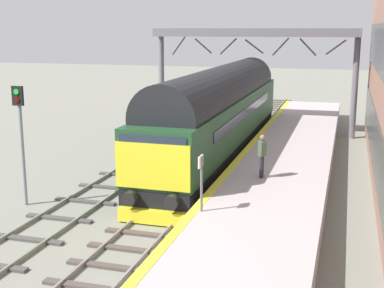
{
  "coord_description": "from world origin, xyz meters",
  "views": [
    {
      "loc": [
        6.1,
        -19.36,
        6.54
      ],
      "look_at": [
        0.2,
        0.69,
        1.96
      ],
      "focal_mm": 49.66,
      "sensor_mm": 36.0,
      "label": 1
    }
  ],
  "objects": [
    {
      "name": "ground_plane",
      "position": [
        0.0,
        0.0,
        0.0
      ],
      "size": [
        140.0,
        140.0,
        0.0
      ],
      "primitive_type": "plane",
      "color": "gray",
      "rests_on": "ground"
    },
    {
      "name": "track_main",
      "position": [
        0.0,
        0.0,
        0.05
      ],
      "size": [
        2.5,
        60.0,
        0.15
      ],
      "color": "gray",
      "rests_on": "ground"
    },
    {
      "name": "track_adjacent_west",
      "position": [
        -3.3,
        0.0,
        0.06
      ],
      "size": [
        2.5,
        60.0,
        0.15
      ],
      "color": "slate",
      "rests_on": "ground"
    },
    {
      "name": "station_platform",
      "position": [
        3.6,
        0.0,
        0.5
      ],
      "size": [
        4.0,
        44.0,
        1.01
      ],
      "color": "#B9ABAD",
      "rests_on": "ground"
    },
    {
      "name": "diesel_locomotive",
      "position": [
        0.0,
        6.35,
        2.49
      ],
      "size": [
        2.74,
        19.74,
        4.68
      ],
      "color": "black",
      "rests_on": "ground"
    },
    {
      "name": "signal_post_mid",
      "position": [
        -5.33,
        -2.8,
        2.8
      ],
      "size": [
        0.44,
        0.22,
        4.5
      ],
      "color": "gray",
      "rests_on": "ground"
    },
    {
      "name": "platform_number_sign",
      "position": [
        1.97,
        -4.33,
        2.18
      ],
      "size": [
        0.1,
        0.44,
        1.75
      ],
      "color": "slate",
      "rests_on": "station_platform"
    },
    {
      "name": "waiting_passenger",
      "position": [
        3.16,
        -0.02,
        1.99
      ],
      "size": [
        0.34,
        0.51,
        1.64
      ],
      "rotation": [
        0.0,
        0.0,
        1.58
      ],
      "color": "#2F2733",
      "rests_on": "station_platform"
    },
    {
      "name": "overhead_footbridge",
      "position": [
        0.4,
        13.63,
        5.91
      ],
      "size": [
        12.6,
        2.0,
        6.53
      ],
      "color": "slate",
      "rests_on": "ground"
    }
  ]
}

